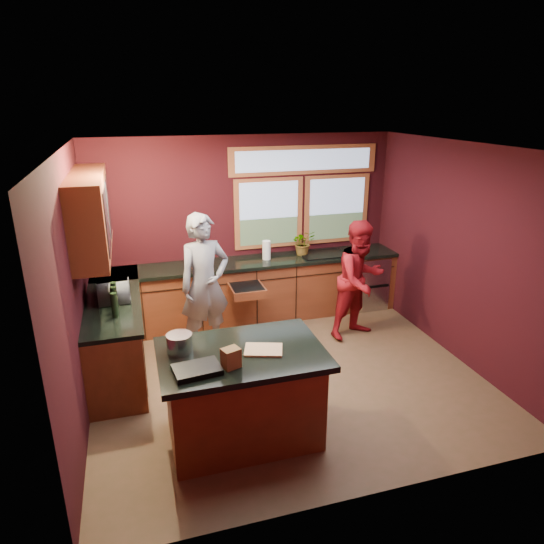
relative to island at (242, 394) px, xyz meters
name	(u,v)px	position (x,y,z in m)	size (l,w,h in m)	color
floor	(287,375)	(0.77, 0.94, -0.48)	(4.50, 4.50, 0.00)	brown
room_shell	(229,229)	(0.17, 1.26, 1.32)	(4.52, 4.02, 2.71)	black
back_counter	(265,289)	(0.97, 2.64, -0.01)	(4.50, 0.64, 0.93)	#5D2916
left_counter	(116,331)	(-1.18, 1.79, -0.01)	(0.64, 2.30, 0.93)	#5D2916
island	(242,394)	(0.00, 0.00, 0.00)	(1.55, 1.05, 0.95)	#5D2916
person_grey	(205,285)	(-0.05, 1.85, 0.45)	(0.68, 0.44, 1.86)	slate
person_red	(360,280)	(2.06, 1.69, 0.35)	(0.81, 0.63, 1.66)	maroon
microwave	(113,287)	(-1.15, 1.72, 0.60)	(0.53, 0.36, 0.30)	#999999
potted_plant	(303,243)	(1.59, 2.69, 0.64)	(0.35, 0.30, 0.38)	#999999
paper_towel	(267,250)	(1.00, 2.64, 0.59)	(0.12, 0.12, 0.28)	white
cutting_board	(263,350)	(0.20, -0.05, 0.48)	(0.35, 0.25, 0.02)	tan
stock_pot	(180,343)	(-0.55, 0.15, 0.56)	(0.24, 0.24, 0.18)	#B4B4B9
paper_bag	(231,358)	(-0.15, -0.25, 0.56)	(0.15, 0.12, 0.18)	brown
black_tray	(197,370)	(-0.45, -0.25, 0.49)	(0.40, 0.28, 0.05)	black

